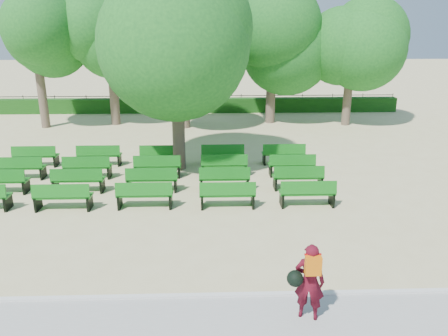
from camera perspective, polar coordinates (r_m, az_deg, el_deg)
The scene contains 9 objects.
ground at distance 14.95m, azimuth -5.32°, elevation -2.87°, with size 120.00×120.00×0.00m, color #C6B883.
paving at distance 8.47m, azimuth -8.23°, elevation -20.89°, with size 30.00×2.20×0.06m, color #A4A49F.
curb at distance 9.37m, azimuth -7.49°, elevation -16.38°, with size 30.00×0.12×0.10m, color silver.
hedge at distance 28.38m, azimuth -3.80°, elevation 8.17°, with size 26.00×0.70×0.90m, color #184B13.
fence at distance 28.85m, azimuth -3.76°, elevation 7.42°, with size 26.00×0.10×1.02m, color black, non-canonical shape.
tree_line at distance 24.54m, azimuth -4.05°, elevation 5.52°, with size 21.80×6.80×7.04m, color #1D6A20, non-canonical shape.
bench_array at distance 15.67m, azimuth -9.00°, elevation -1.68°, with size 1.71×0.55×1.08m.
tree_among at distance 16.35m, azimuth -6.36°, elevation 16.46°, with size 5.36×5.36×7.32m.
person at distance 8.46m, azimuth 10.98°, elevation -14.25°, with size 0.76×0.52×1.53m.
Camera 1 is at (0.91, -13.94, 5.34)m, focal length 35.00 mm.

